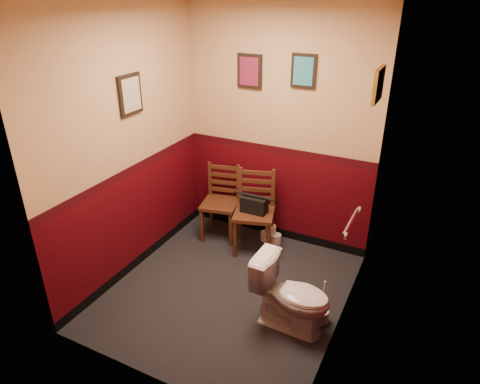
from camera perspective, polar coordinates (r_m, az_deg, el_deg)
name	(u,v)px	position (r m, az deg, el deg)	size (l,w,h in m)	color
floor	(229,291)	(4.43, -1.48, -13.01)	(2.20, 2.40, 0.00)	black
wall_back	(279,129)	(4.75, 5.17, 8.31)	(2.20, 2.70, 0.00)	#41050B
wall_front	(140,231)	(2.84, -13.23, -5.12)	(2.20, 2.70, 0.00)	#41050B
wall_left	(128,148)	(4.33, -14.75, 5.73)	(2.40, 2.70, 0.00)	#41050B
wall_right	(354,192)	(3.39, 14.90, 0.03)	(2.40, 2.70, 0.00)	#41050B
grab_bar	(351,222)	(3.80, 14.62, -3.84)	(0.05, 0.56, 0.06)	silver
framed_print_back_a	(250,71)	(4.73, 1.28, 15.80)	(0.28, 0.04, 0.36)	black
framed_print_back_b	(304,71)	(4.50, 8.48, 15.66)	(0.26, 0.04, 0.34)	black
framed_print_left	(130,95)	(4.25, -14.43, 12.47)	(0.04, 0.30, 0.38)	black
framed_print_right	(378,85)	(3.74, 17.95, 13.44)	(0.04, 0.34, 0.28)	olive
toilet	(292,296)	(3.86, 6.89, -13.55)	(0.39, 0.69, 0.68)	white
toilet_brush	(322,315)	(4.11, 10.82, -15.84)	(0.13, 0.13, 0.46)	silver
chair_left	(221,202)	(5.11, -2.53, -1.36)	(0.49, 0.49, 0.88)	#4B2716
chair_right	(255,212)	(4.84, 1.96, -2.63)	(0.54, 0.54, 0.93)	#4B2716
handbag	(254,205)	(4.75, 1.91, -1.69)	(0.29, 0.15, 0.21)	black
tp_stack	(271,235)	(5.13, 4.13, -5.73)	(0.26, 0.13, 0.22)	silver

